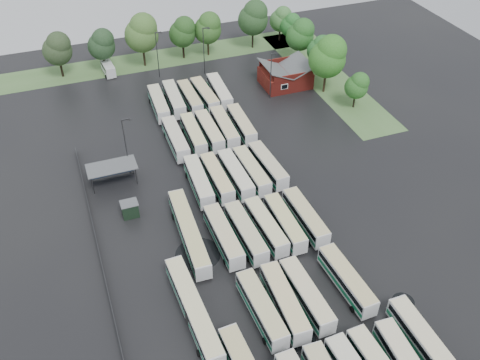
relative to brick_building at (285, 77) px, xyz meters
name	(u,v)px	position (x,y,z in m)	size (l,w,h in m)	color
ground	(256,243)	(-24.00, -42.77, -1.87)	(160.00, 160.00, 0.00)	black
brick_building	(285,77)	(0.00, 0.00, 0.00)	(10.07, 8.60, 5.39)	maroon
wash_shed	(111,168)	(-41.20, -20.74, 1.12)	(8.20, 4.20, 3.58)	#2D2D30
utility_hut	(130,209)	(-40.20, -30.17, -0.55)	(2.70, 2.20, 2.62)	black
grass_strip_north	(163,58)	(-22.00, 22.03, -1.86)	(80.00, 10.00, 0.01)	#496F37
grass_strip_east	(325,77)	(10.00, 0.03, -1.86)	(10.00, 50.00, 0.01)	#496F37
west_fence	(97,242)	(-46.20, -34.77, -1.27)	(0.10, 50.00, 1.20)	#2D2D30
bus_r1c0	(262,309)	(-28.26, -55.45, -0.10)	(2.85, 11.63, 3.22)	silver
bus_r1c1	(284,302)	(-25.09, -55.51, -0.06)	(2.91, 11.89, 3.29)	silver
bus_r1c2	(306,295)	(-21.92, -55.44, -0.09)	(2.84, 11.67, 3.23)	silver
bus_r1c4	(347,280)	(-15.69, -55.03, -0.11)	(2.95, 11.55, 3.19)	silver
bus_r2c0	(223,236)	(-28.54, -41.36, -0.07)	(2.62, 11.79, 3.27)	silver
bus_r2c1	(246,233)	(-25.23, -41.89, -0.08)	(2.84, 11.77, 3.26)	silver
bus_r2c2	(266,226)	(-21.91, -41.63, -0.14)	(2.88, 11.36, 3.14)	silver
bus_r2c3	(285,223)	(-18.93, -41.90, -0.14)	(2.47, 11.30, 3.14)	silver
bus_r2c4	(305,217)	(-15.45, -41.84, -0.10)	(2.65, 11.57, 3.21)	silver
bus_r3c0	(199,181)	(-28.20, -27.82, -0.08)	(2.96, 11.76, 3.25)	silver
bus_r3c1	(217,178)	(-25.06, -28.02, -0.12)	(2.52, 11.43, 3.18)	silver
bus_r3c2	(236,174)	(-21.87, -28.29, -0.08)	(2.69, 11.68, 3.24)	silver
bus_r3c3	(251,171)	(-19.00, -28.27, -0.10)	(2.80, 11.62, 3.22)	silver
bus_r3c4	(268,165)	(-15.78, -27.77, -0.11)	(3.02, 11.58, 3.19)	silver
bus_r4c0	(176,139)	(-28.57, -14.53, -0.06)	(2.64, 11.83, 3.29)	silver
bus_r4c1	(194,134)	(-25.01, -14.08, -0.14)	(2.74, 11.37, 3.15)	silver
bus_r4c2	(209,131)	(-21.93, -14.17, -0.11)	(2.48, 11.48, 3.19)	silver
bus_r4c3	(224,127)	(-18.90, -14.05, -0.07)	(2.89, 11.80, 3.26)	silver
bus_r4c4	(241,124)	(-15.50, -14.12, -0.12)	(2.75, 11.45, 3.17)	silver
bus_r5c0	(159,103)	(-28.47, -1.11, -0.08)	(3.01, 11.75, 3.24)	silver
bus_r5c1	(174,99)	(-25.11, -0.53, -0.05)	(3.04, 11.94, 3.29)	silver
bus_r5c2	(190,98)	(-21.85, -0.97, -0.15)	(2.44, 11.24, 3.12)	silver
bus_r5c3	(205,95)	(-18.72, -1.07, -0.09)	(2.91, 11.70, 3.23)	silver
bus_r5c4	(219,92)	(-15.44, -0.86, -0.05)	(3.11, 11.98, 3.30)	silver
artic_bus_west_b	(189,232)	(-33.06, -38.79, -0.10)	(3.07, 17.21, 3.18)	silver
artic_bus_west_c	(194,310)	(-36.44, -52.54, -0.12)	(3.08, 17.04, 3.15)	silver
artic_bus_east	(437,359)	(-11.78, -69.36, -0.09)	(2.50, 17.31, 3.21)	silver
minibus	(108,68)	(-35.37, 18.62, -0.48)	(2.55, 5.87, 2.50)	silver
tree_north_0	(58,48)	(-45.10, 20.90, 4.95)	(6.40, 6.40, 10.60)	black
tree_north_1	(102,44)	(-35.65, 20.57, 4.60)	(6.07, 6.07, 10.06)	black
tree_north_2	(142,32)	(-26.58, 19.77, 6.25)	(7.62, 7.62, 12.61)	black
tree_north_3	(183,32)	(-17.00, 20.43, 4.73)	(6.20, 6.20, 10.26)	black
tree_north_4	(208,28)	(-11.03, 19.92, 5.01)	(6.45, 6.45, 10.69)	black
tree_north_5	(254,17)	(0.45, 20.01, 5.84)	(7.23, 7.23, 11.97)	black
tree_north_6	(281,19)	(8.34, 21.46, 3.84)	(5.36, 5.36, 8.87)	black
tree_east_0	(357,85)	(9.52, -13.62, 3.18)	(4.74, 4.74, 7.84)	black
tree_east_1	(329,56)	(6.82, -5.72, 6.41)	(7.76, 7.76, 12.86)	#352819
tree_east_2	(320,49)	(9.49, 2.77, 3.86)	(5.42, 5.38, 8.91)	black
tree_east_3	(301,34)	(7.71, 9.07, 4.95)	(6.40, 6.40, 10.60)	black
tree_east_4	(291,25)	(9.54, 18.48, 3.31)	(4.90, 4.86, 8.06)	#38271B
lamp_post_ne	(272,73)	(-5.14, -4.04, 4.00)	(1.56, 0.30, 10.10)	#2D2D30
lamp_post_nw	(126,143)	(-37.99, -19.18, 4.43)	(1.67, 0.33, 10.84)	#2D2D30
lamp_post_back_w	(158,51)	(-24.78, 13.25, 4.24)	(1.62, 0.32, 10.52)	#2D2D30
lamp_post_back_e	(204,48)	(-14.80, 11.07, 4.45)	(1.67, 0.33, 10.87)	#2D2D30
puddle_0	(294,340)	(-25.77, -60.09, -1.86)	(5.68, 5.68, 0.01)	black
puddle_1	(368,346)	(-17.51, -64.10, -1.86)	(2.98, 2.98, 0.01)	black
puddle_2	(198,254)	(-32.69, -41.89, -1.86)	(6.73, 6.73, 0.01)	black
puddle_3	(301,242)	(-17.42, -44.85, -1.86)	(3.37, 3.37, 0.01)	black
puddle_4	(403,301)	(-9.49, -59.69, -1.86)	(2.99, 2.99, 0.01)	black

